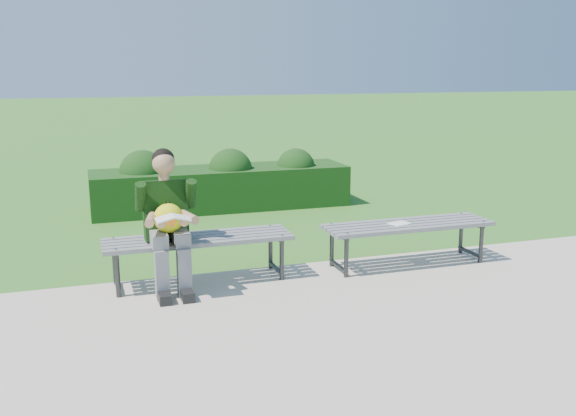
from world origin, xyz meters
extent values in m
plane|color=#2C7E16|center=(0.00, 0.00, 0.00)|extent=(80.00, 80.00, 0.00)
cube|color=#BDB09C|center=(0.00, -1.75, 0.01)|extent=(30.00, 3.50, 0.02)
cube|color=#123F15|center=(0.27, 3.06, 0.30)|extent=(3.78, 0.98, 0.60)
sphere|color=#123F15|center=(-0.86, 3.10, 0.57)|extent=(0.68, 0.68, 0.68)
sphere|color=#123F15|center=(0.40, 2.99, 0.57)|extent=(0.65, 0.65, 0.65)
sphere|color=#123F15|center=(1.41, 2.97, 0.57)|extent=(0.58, 0.58, 0.58)
cube|color=slate|center=(-0.69, -0.45, 0.45)|extent=(1.80, 0.08, 0.04)
cube|color=slate|center=(-0.69, -0.34, 0.45)|extent=(1.80, 0.08, 0.04)
cube|color=slate|center=(-0.69, -0.24, 0.45)|extent=(1.80, 0.08, 0.04)
cube|color=slate|center=(-0.69, -0.14, 0.45)|extent=(1.80, 0.09, 0.04)
cube|color=slate|center=(-0.69, -0.03, 0.45)|extent=(1.80, 0.09, 0.04)
cylinder|color=#2D2D30|center=(-1.47, -0.43, 0.23)|extent=(0.04, 0.04, 0.41)
cylinder|color=#2D2D30|center=(-1.47, -0.05, 0.23)|extent=(0.04, 0.04, 0.41)
cylinder|color=#2D2D30|center=(-1.47, -0.24, 0.41)|extent=(0.04, 0.42, 0.04)
cylinder|color=#2D2D30|center=(-1.47, -0.24, 0.08)|extent=(0.04, 0.42, 0.04)
cylinder|color=gray|center=(-1.47, -0.45, 0.47)|extent=(0.02, 0.02, 0.01)
cylinder|color=gray|center=(-1.47, -0.03, 0.47)|extent=(0.02, 0.02, 0.01)
cylinder|color=#2D2D30|center=(0.09, -0.43, 0.23)|extent=(0.04, 0.04, 0.41)
cylinder|color=#2D2D30|center=(0.09, -0.05, 0.23)|extent=(0.04, 0.04, 0.41)
cylinder|color=#2D2D30|center=(0.09, -0.24, 0.41)|extent=(0.04, 0.42, 0.04)
cylinder|color=#2D2D30|center=(0.09, -0.24, 0.08)|extent=(0.04, 0.42, 0.04)
cylinder|color=gray|center=(0.09, -0.45, 0.47)|extent=(0.02, 0.02, 0.01)
cylinder|color=gray|center=(0.09, -0.03, 0.47)|extent=(0.02, 0.02, 0.01)
cube|color=slate|center=(1.50, -0.58, 0.45)|extent=(1.80, 0.08, 0.04)
cube|color=slate|center=(1.50, -0.48, 0.45)|extent=(1.80, 0.08, 0.04)
cube|color=slate|center=(1.50, -0.37, 0.45)|extent=(1.80, 0.08, 0.04)
cube|color=slate|center=(1.50, -0.27, 0.45)|extent=(1.80, 0.08, 0.04)
cube|color=slate|center=(1.50, -0.17, 0.45)|extent=(1.80, 0.09, 0.04)
cylinder|color=#2D2D30|center=(0.72, -0.56, 0.23)|extent=(0.04, 0.04, 0.41)
cylinder|color=#2D2D30|center=(0.72, -0.18, 0.23)|extent=(0.04, 0.04, 0.41)
cylinder|color=#2D2D30|center=(0.72, -0.37, 0.41)|extent=(0.04, 0.42, 0.04)
cylinder|color=#2D2D30|center=(0.72, -0.37, 0.08)|extent=(0.04, 0.42, 0.04)
cylinder|color=gray|center=(0.72, -0.58, 0.47)|extent=(0.02, 0.02, 0.01)
cylinder|color=gray|center=(0.72, -0.17, 0.47)|extent=(0.02, 0.02, 0.01)
cylinder|color=#2D2D30|center=(2.28, -0.56, 0.23)|extent=(0.04, 0.04, 0.41)
cylinder|color=#2D2D30|center=(2.28, -0.18, 0.23)|extent=(0.04, 0.04, 0.41)
cylinder|color=#2D2D30|center=(2.28, -0.37, 0.41)|extent=(0.04, 0.42, 0.04)
cylinder|color=#2D2D30|center=(2.28, -0.37, 0.08)|extent=(0.04, 0.42, 0.04)
cylinder|color=gray|center=(2.28, -0.58, 0.47)|extent=(0.02, 0.02, 0.01)
cylinder|color=gray|center=(2.28, -0.17, 0.47)|extent=(0.02, 0.02, 0.01)
cube|color=slate|center=(-1.09, -0.40, 0.54)|extent=(0.14, 0.42, 0.13)
cube|color=slate|center=(-0.89, -0.40, 0.54)|extent=(0.14, 0.42, 0.13)
cube|color=slate|center=(-1.09, -0.58, 0.24)|extent=(0.12, 0.13, 0.45)
cube|color=slate|center=(-0.89, -0.58, 0.24)|extent=(0.12, 0.13, 0.45)
cube|color=black|center=(-1.09, -0.68, 0.07)|extent=(0.11, 0.26, 0.09)
cube|color=black|center=(-0.89, -0.68, 0.07)|extent=(0.11, 0.26, 0.09)
cube|color=black|center=(-0.99, -0.20, 0.75)|extent=(0.40, 0.30, 0.59)
cylinder|color=tan|center=(-0.99, -0.22, 1.07)|extent=(0.10, 0.10, 0.08)
sphere|color=tan|center=(-0.99, -0.24, 1.20)|extent=(0.21, 0.21, 0.21)
sphere|color=black|center=(-0.99, -0.21, 1.23)|extent=(0.21, 0.21, 0.21)
cylinder|color=black|center=(-1.22, -0.30, 0.91)|extent=(0.10, 0.21, 0.30)
cylinder|color=black|center=(-0.76, -0.30, 0.91)|extent=(0.10, 0.21, 0.30)
cylinder|color=tan|center=(-1.16, -0.52, 0.74)|extent=(0.14, 0.31, 0.08)
cylinder|color=tan|center=(-0.82, -0.52, 0.74)|extent=(0.14, 0.31, 0.08)
sphere|color=tan|center=(-1.09, -0.68, 0.74)|extent=(0.09, 0.09, 0.09)
sphere|color=tan|center=(-0.89, -0.68, 0.74)|extent=(0.09, 0.09, 0.09)
sphere|color=gold|center=(-0.99, -0.42, 0.72)|extent=(0.27, 0.27, 0.27)
cone|color=orange|center=(-0.99, -0.53, 0.71)|extent=(0.08, 0.08, 0.08)
cone|color=black|center=(-1.00, -0.41, 0.85)|extent=(0.03, 0.05, 0.08)
cone|color=black|center=(-0.97, -0.40, 0.85)|extent=(0.03, 0.04, 0.07)
sphere|color=white|center=(-1.03, -0.52, 0.75)|extent=(0.05, 0.05, 0.05)
sphere|color=white|center=(-0.94, -0.52, 0.75)|extent=(0.05, 0.05, 0.05)
cube|color=white|center=(-1.06, -0.70, 0.79)|extent=(0.15, 0.20, 0.05)
cube|color=white|center=(-0.91, -0.70, 0.79)|extent=(0.15, 0.20, 0.05)
cube|color=white|center=(1.40, -0.37, 0.47)|extent=(0.26, 0.22, 0.01)
camera|label=1|loc=(-1.74, -6.16, 2.07)|focal=40.00mm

